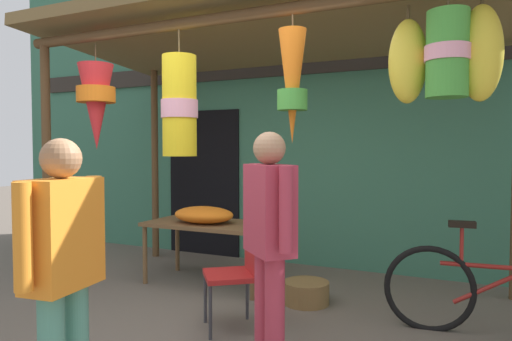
# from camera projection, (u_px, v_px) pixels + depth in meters

# --- Properties ---
(ground_plane) EXTENTS (30.00, 30.00, 0.00)m
(ground_plane) POSITION_uv_depth(u_px,v_px,m) (193.00, 333.00, 3.67)
(ground_plane) COLOR #60564C
(shop_facade) EXTENTS (9.65, 0.29, 4.06)m
(shop_facade) POSITION_uv_depth(u_px,v_px,m) (302.00, 105.00, 5.92)
(shop_facade) COLOR #387056
(shop_facade) RESTS_ON ground_plane
(market_stall_canopy) EXTENTS (4.80, 2.26, 2.79)m
(market_stall_canopy) POSITION_uv_depth(u_px,v_px,m) (269.00, 45.00, 4.36)
(market_stall_canopy) COLOR brown
(market_stall_canopy) RESTS_ON ground_plane
(display_table) EXTENTS (1.40, 0.71, 0.67)m
(display_table) POSITION_uv_depth(u_px,v_px,m) (211.00, 228.00, 5.01)
(display_table) COLOR brown
(display_table) RESTS_ON ground_plane
(flower_heap_on_table) EXTENTS (0.68, 0.47, 0.18)m
(flower_heap_on_table) POSITION_uv_depth(u_px,v_px,m) (205.00, 215.00, 4.95)
(flower_heap_on_table) COLOR orange
(flower_heap_on_table) RESTS_ON display_table
(folding_chair) EXTENTS (0.56, 0.56, 0.84)m
(folding_chair) POSITION_uv_depth(u_px,v_px,m) (239.00, 267.00, 3.75)
(folding_chair) COLOR #AD1E1E
(folding_chair) RESTS_ON ground_plane
(wicker_basket_by_table) EXTENTS (0.43, 0.43, 0.21)m
(wicker_basket_by_table) POSITION_uv_depth(u_px,v_px,m) (306.00, 292.00, 4.38)
(wicker_basket_by_table) COLOR brown
(wicker_basket_by_table) RESTS_ON ground_plane
(parked_bicycle) EXTENTS (1.74, 0.44, 0.92)m
(parked_bicycle) POSITION_uv_depth(u_px,v_px,m) (500.00, 293.00, 3.57)
(parked_bicycle) COLOR black
(parked_bicycle) RESTS_ON ground_plane
(vendor_in_orange) EXTENTS (0.27, 0.59, 1.51)m
(vendor_in_orange) POSITION_uv_depth(u_px,v_px,m) (63.00, 261.00, 2.37)
(vendor_in_orange) COLOR #4C8E7A
(vendor_in_orange) RESTS_ON ground_plane
(shopper_by_bananas) EXTENTS (0.45, 0.44, 1.57)m
(shopper_by_bananas) POSITION_uv_depth(u_px,v_px,m) (269.00, 231.00, 3.02)
(shopper_by_bananas) COLOR #B23347
(shopper_by_bananas) RESTS_ON ground_plane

